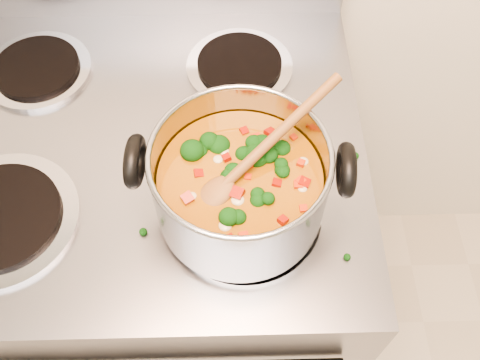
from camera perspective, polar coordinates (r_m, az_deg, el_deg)
name	(u,v)px	position (r m, az deg, el deg)	size (l,w,h in m)	color
electric_range	(165,252)	(1.29, -8.02, -7.62)	(0.76, 0.69, 1.08)	gray
stockpot	(239,184)	(0.74, -0.06, -0.48)	(0.30, 0.24, 0.15)	#9E9EA5
wooden_spoon	(247,164)	(0.71, 0.71, 1.73)	(0.22, 0.18, 0.10)	brown
cooktop_crumbs	(206,225)	(0.79, -3.64, -4.86)	(0.36, 0.30, 0.01)	black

